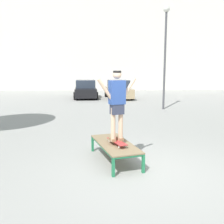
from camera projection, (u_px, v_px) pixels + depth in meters
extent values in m
plane|color=#999993|center=(143.00, 170.00, 5.74)|extent=(120.00, 120.00, 0.00)
cube|color=silver|center=(116.00, 35.00, 30.59)|extent=(40.85, 4.00, 13.14)
cube|color=#237A4C|center=(93.00, 145.00, 7.09)|extent=(0.07, 0.07, 0.38)
cube|color=#237A4C|center=(116.00, 142.00, 7.30)|extent=(0.07, 0.07, 0.38)
cube|color=#237A4C|center=(113.00, 168.00, 5.36)|extent=(0.07, 0.07, 0.38)
cube|color=#237A4C|center=(143.00, 165.00, 5.58)|extent=(0.07, 0.07, 0.38)
cylinder|color=#237A4C|center=(101.00, 146.00, 6.19)|extent=(0.55, 1.85, 0.05)
cylinder|color=#237A4C|center=(128.00, 144.00, 6.41)|extent=(0.55, 1.85, 0.05)
cylinder|color=#237A4C|center=(104.00, 136.00, 7.16)|extent=(0.75, 0.25, 0.05)
cylinder|color=#237A4C|center=(129.00, 157.00, 5.43)|extent=(0.75, 0.25, 0.05)
cube|color=#847051|center=(115.00, 144.00, 6.29)|extent=(1.24, 2.03, 0.03)
cube|color=#B23333|center=(117.00, 141.00, 6.14)|extent=(0.47, 0.82, 0.02)
cylinder|color=silver|center=(110.00, 141.00, 6.37)|extent=(0.05, 0.06, 0.06)
cylinder|color=silver|center=(115.00, 140.00, 6.43)|extent=(0.05, 0.06, 0.06)
cylinder|color=silver|center=(119.00, 147.00, 5.86)|extent=(0.05, 0.06, 0.06)
cylinder|color=silver|center=(125.00, 146.00, 5.92)|extent=(0.05, 0.06, 0.06)
cylinder|color=beige|center=(113.00, 125.00, 6.03)|extent=(0.11, 0.11, 0.82)
cube|color=#99704C|center=(112.00, 140.00, 6.13)|extent=(0.18, 0.26, 0.07)
cylinder|color=beige|center=(121.00, 124.00, 6.11)|extent=(0.11, 0.11, 0.82)
cube|color=#99704C|center=(120.00, 139.00, 6.21)|extent=(0.18, 0.26, 0.07)
cube|color=#33384C|center=(117.00, 109.00, 6.01)|extent=(0.35, 0.29, 0.24)
cube|color=#2D4C99|center=(117.00, 92.00, 5.94)|extent=(0.41, 0.33, 0.56)
cylinder|color=beige|center=(105.00, 89.00, 5.81)|extent=(0.40, 0.22, 0.52)
cylinder|color=beige|center=(128.00, 89.00, 6.05)|extent=(0.40, 0.22, 0.52)
sphere|color=beige|center=(117.00, 75.00, 5.88)|extent=(0.20, 0.20, 0.20)
cylinder|color=black|center=(117.00, 72.00, 5.87)|extent=(0.19, 0.19, 0.05)
cube|color=black|center=(86.00, 92.00, 21.15)|extent=(1.96, 4.30, 0.70)
cube|color=#2D3847|center=(86.00, 84.00, 21.19)|extent=(1.69, 2.19, 0.64)
cylinder|color=black|center=(97.00, 96.00, 20.00)|extent=(0.26, 0.61, 0.60)
cylinder|color=black|center=(75.00, 96.00, 19.82)|extent=(0.26, 0.61, 0.60)
cylinder|color=black|center=(95.00, 93.00, 22.56)|extent=(0.26, 0.61, 0.60)
cylinder|color=black|center=(76.00, 93.00, 22.37)|extent=(0.26, 0.61, 0.60)
cube|color=tan|center=(119.00, 92.00, 20.83)|extent=(2.15, 4.36, 0.70)
cube|color=#2D3847|center=(118.00, 84.00, 20.87)|extent=(1.78, 2.26, 0.64)
cylinder|color=black|center=(132.00, 96.00, 19.73)|extent=(0.28, 0.62, 0.60)
cylinder|color=black|center=(111.00, 96.00, 19.47)|extent=(0.28, 0.62, 0.60)
cylinder|color=black|center=(125.00, 93.00, 22.27)|extent=(0.28, 0.62, 0.60)
cylinder|color=black|center=(106.00, 93.00, 22.01)|extent=(0.28, 0.62, 0.60)
cylinder|color=#4C4C51|center=(165.00, 62.00, 14.55)|extent=(0.12, 0.12, 5.50)
sphere|color=silver|center=(166.00, 9.00, 14.08)|extent=(0.36, 0.36, 0.36)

